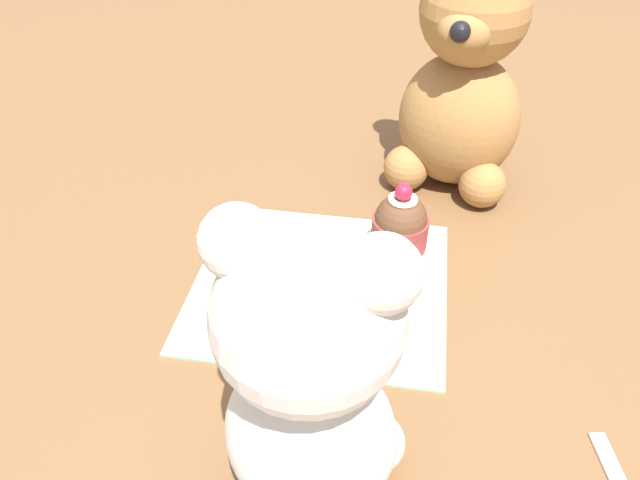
{
  "coord_description": "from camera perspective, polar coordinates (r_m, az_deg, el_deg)",
  "views": [
    {
      "loc": [
        -0.07,
        0.43,
        0.4
      ],
      "look_at": [
        0.0,
        0.0,
        0.06
      ],
      "focal_mm": 35.0,
      "sensor_mm": 36.0,
      "label": 1
    }
  ],
  "objects": [
    {
      "name": "saucer_plate",
      "position": [
        0.63,
        7.15,
        -0.63
      ],
      "size": [
        0.07,
        0.07,
        0.01
      ],
      "primitive_type": "cylinder",
      "color": "white",
      "rests_on": "knitted_placemat"
    },
    {
      "name": "cupcake_near_tan_bear",
      "position": [
        0.61,
        7.36,
        1.46
      ],
      "size": [
        0.06,
        0.06,
        0.07
      ],
      "color": "#993333",
      "rests_on": "saucer_plate"
    },
    {
      "name": "cupcake_near_cream_bear",
      "position": [
        0.56,
        -6.01,
        -3.61
      ],
      "size": [
        0.06,
        0.06,
        0.07
      ],
      "color": "#993333",
      "rests_on": "knitted_placemat"
    },
    {
      "name": "teddy_bear_cream",
      "position": [
        0.37,
        -0.81,
        -12.5
      ],
      "size": [
        0.12,
        0.13,
        0.23
      ],
      "rotation": [
        0.0,
        0.0,
        -0.16
      ],
      "color": "silver",
      "rests_on": "ground_plane"
    },
    {
      "name": "ground_plane",
      "position": [
        0.59,
        0.0,
        -4.23
      ],
      "size": [
        4.0,
        4.0,
        0.0
      ],
      "primitive_type": "plane",
      "color": "brown"
    },
    {
      "name": "teddy_bear_tan",
      "position": [
        0.7,
        12.96,
        13.75
      ],
      "size": [
        0.16,
        0.15,
        0.26
      ],
      "rotation": [
        0.0,
        0.0,
        2.9
      ],
      "color": "#A3703D",
      "rests_on": "ground_plane"
    },
    {
      "name": "knitted_placemat",
      "position": [
        0.59,
        0.0,
        -4.01
      ],
      "size": [
        0.24,
        0.22,
        0.01
      ],
      "primitive_type": "cube",
      "color": "#8EBC99",
      "rests_on": "ground_plane"
    }
  ]
}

